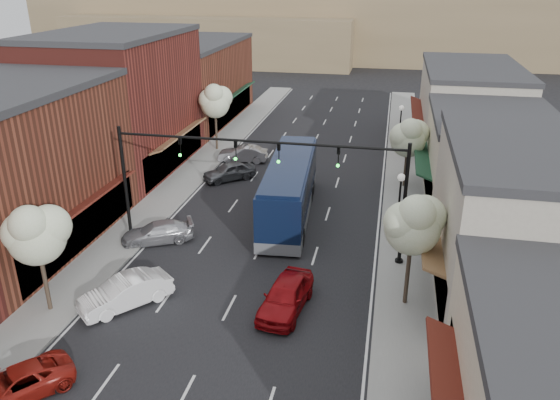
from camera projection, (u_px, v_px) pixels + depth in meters
The scene contains 28 objects.
ground at pixel (217, 332), 24.57m from camera, with size 160.00×160.00×0.00m, color black.
sidewalk_left at pixel (187, 178), 42.81m from camera, with size 2.80×73.00×0.15m, color gray.
sidewalk_right at pixel (405, 194), 39.68m from camera, with size 2.80×73.00×0.15m, color gray.
curb_left at pixel (204, 179), 42.55m from camera, with size 0.25×73.00×0.17m, color gray.
curb_right at pixel (386, 192), 39.94m from camera, with size 0.25×73.00×0.17m, color gray.
bldg_left_midnear at pixel (5, 170), 30.84m from camera, with size 10.14×14.10×9.40m.
bldg_left_midfar at pixel (119, 103), 43.20m from camera, with size 10.14×14.10×10.90m.
bldg_left_far at pixel (191, 82), 58.12m from camera, with size 10.14×18.10×8.40m.
bldg_right_midnear at pixel (528, 225), 25.92m from camera, with size 9.14×12.10×7.90m.
bldg_right_midfar at pixel (489, 160), 37.04m from camera, with size 9.14×12.10×6.40m.
bldg_right_far at pixel (468, 107), 49.49m from camera, with size 9.14×16.10×7.40m.
hill_far at pixel (361, 23), 103.52m from camera, with size 120.00×30.00×12.00m, color #7A6647.
hill_near at pixel (216, 38), 98.13m from camera, with size 50.00×20.00×8.00m, color #7A6647.
signal_mast_right at pixel (360, 183), 28.95m from camera, with size 8.22×0.46×7.00m.
signal_mast_left at pixel (162, 169), 31.05m from camera, with size 8.22×0.46×7.00m.
tree_right_near at pixel (414, 223), 24.85m from camera, with size 2.85×2.65×5.95m.
tree_right_far at pixel (409, 136), 39.48m from camera, with size 2.85×2.65×5.43m.
tree_left_near at pixel (36, 232), 24.42m from camera, with size 2.85×2.65×5.69m.
tree_left_far at pixel (215, 100), 47.76m from camera, with size 2.85×2.65×6.13m.
lamp_post_near at pixel (400, 197), 31.43m from camera, with size 0.44×0.44×4.44m.
lamp_post_far at pixel (400, 122), 47.24m from camera, with size 0.44×0.44×4.44m.
coach_bus at pixel (290, 188), 35.71m from camera, with size 3.59×12.43×3.75m.
red_hatchback at pixel (286, 296), 25.94m from camera, with size 1.84×4.56×1.55m, color maroon.
parked_car_a at pixel (16, 384), 20.66m from camera, with size 1.93×4.18×1.16m, color maroon.
parked_car_b at pixel (126, 292), 26.29m from camera, with size 1.57×4.49×1.48m, color white.
parked_car_c at pixel (157, 232), 32.60m from camera, with size 1.73×4.25×1.23m, color #A9A9AF.
parked_car_d at pixel (229, 171), 42.32m from camera, with size 1.66×4.12×1.40m, color #4F5156.
parked_car_e at pixel (243, 154), 46.42m from camera, with size 1.46×4.17×1.38m, color #A5A5AB.
Camera 1 is at (6.91, -19.35, 15.01)m, focal length 35.00 mm.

